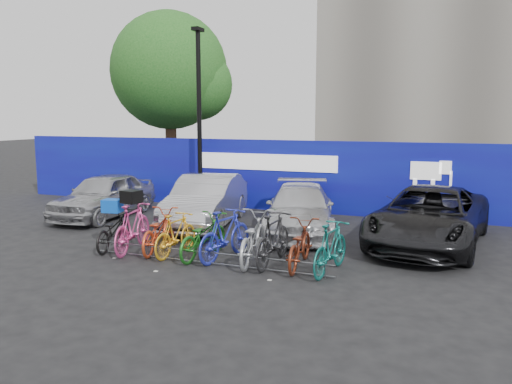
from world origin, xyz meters
The scene contains 21 objects.
ground centered at (0.00, 0.00, 0.00)m, with size 100.00×100.00×0.00m, color black.
hoarding centered at (0.01, 6.00, 1.20)m, with size 22.00×0.18×2.40m.
tree centered at (-6.77, 10.06, 5.07)m, with size 5.40×5.20×7.80m.
lamppost centered at (-3.20, 5.40, 3.27)m, with size 0.25×0.50×6.11m.
bike_rack centered at (0.00, -0.60, 0.16)m, with size 5.60×0.03×0.30m.
car_0 centered at (-5.37, 2.93, 0.70)m, with size 1.66×4.12×1.40m, color #A5A6AA.
car_1 centered at (-1.77, 2.95, 0.74)m, with size 1.57×4.49×1.48m, color #A3A3A8.
car_2 centered at (1.03, 3.12, 0.65)m, with size 1.82×4.47×1.30m, color silver.
car_3 centered at (4.43, 2.86, 0.72)m, with size 2.40×5.21×1.45m, color black.
bike_0 centered at (-2.73, -0.18, 0.45)m, with size 0.60×1.72×0.91m, color black.
bike_1 centered at (-2.14, -0.22, 0.58)m, with size 0.55×1.95×1.17m, color #DF4190.
bike_2 centered at (-1.59, 0.00, 0.50)m, with size 0.66×1.89×0.99m, color #C9431E.
bike_3 centered at (-1.01, -0.17, 0.50)m, with size 0.47×1.66×1.00m, color gold.
bike_4 centered at (-0.34, -0.11, 0.49)m, with size 0.65×1.87×0.98m, color #1B671B.
bike_5 centered at (0.19, -0.07, 0.57)m, with size 0.54×1.90×1.14m, color #242DB4.
bike_6 centered at (0.84, -0.06, 0.55)m, with size 0.73×2.09×1.10m, color #9EA2A5.
bike_7 centered at (1.33, -0.09, 0.58)m, with size 0.54×1.91×1.15m, color black.
bike_8 centered at (1.90, -0.05, 0.49)m, with size 0.66×1.88×0.99m, color maroon.
bike_9 centered at (2.62, -0.23, 0.54)m, with size 0.50×1.79×1.07m, color #11675F.
cargo_crate centered at (-2.73, -0.18, 1.06)m, with size 0.43×0.33×0.31m, color blue.
cargo_topcase centered at (-2.14, -0.22, 1.32)m, with size 0.41×0.37×0.30m, color black.
Camera 1 is at (4.67, -10.02, 3.19)m, focal length 35.00 mm.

